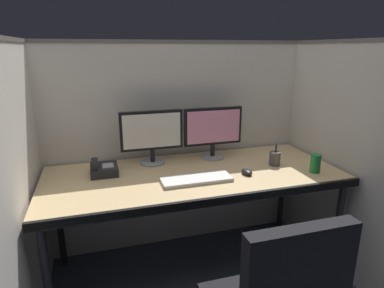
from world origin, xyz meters
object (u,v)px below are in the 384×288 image
monitor_left (152,134)px  desk_phone (103,169)px  computer_mouse (247,172)px  soda_can (315,163)px  keyboard_main (197,179)px  pen_cup (275,158)px  desk (195,180)px  monitor_right (213,129)px

monitor_left → desk_phone: (-0.34, -0.11, -0.18)m
monitor_left → desk_phone: bearing=-162.5°
computer_mouse → soda_can: bearing=-11.8°
monitor_left → keyboard_main: size_ratio=1.00×
desk_phone → pen_cup: bearing=-8.5°
monitor_left → soda_can: (0.98, -0.47, -0.15)m
monitor_left → keyboard_main: bearing=-63.3°
computer_mouse → soda_can: size_ratio=0.79×
computer_mouse → soda_can: 0.45m
keyboard_main → pen_cup: (0.60, 0.12, 0.04)m
desk → monitor_right: size_ratio=4.42×
monitor_left → keyboard_main: (0.20, -0.39, -0.20)m
computer_mouse → monitor_left: bearing=144.9°
monitor_right → pen_cup: bearing=-37.4°
soda_can → pen_cup: bearing=132.9°
computer_mouse → pen_cup: bearing=21.7°
desk_phone → pen_cup: pen_cup is taller
monitor_left → soda_can: size_ratio=3.52×
pen_cup → keyboard_main: bearing=-168.9°
keyboard_main → pen_cup: 0.62m
keyboard_main → computer_mouse: 0.34m
keyboard_main → computer_mouse: (0.34, 0.01, 0.01)m
keyboard_main → monitor_right: bearing=57.7°
monitor_left → soda_can: 1.10m
desk → keyboard_main: 0.14m
desk → computer_mouse: bearing=-19.8°
desk → soda_can: soda_can is taller
monitor_left → monitor_right: (0.44, -0.00, 0.00)m
desk_phone → desk: bearing=-15.8°
soda_can → pen_cup: 0.27m
monitor_left → desk_phone: size_ratio=2.26×
keyboard_main → desk_phone: desk_phone is taller
soda_can → pen_cup: (-0.18, 0.20, -0.01)m
desk → computer_mouse: 0.34m
desk → keyboard_main: bearing=-102.5°
monitor_left → computer_mouse: size_ratio=4.48×
keyboard_main → soda_can: size_ratio=3.52×
soda_can → pen_cup: pen_cup is taller
computer_mouse → desk_phone: desk_phone is taller
desk_phone → keyboard_main: bearing=-28.1°
keyboard_main → soda_can: (0.78, -0.08, 0.05)m
keyboard_main → pen_cup: size_ratio=2.76×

